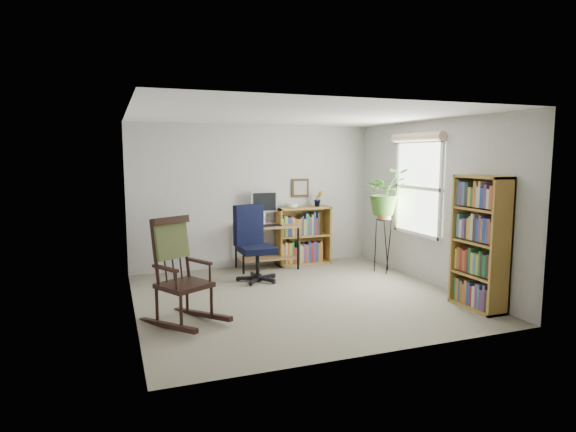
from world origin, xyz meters
name	(u,v)px	position (x,y,z in m)	size (l,w,h in m)	color
floor	(298,297)	(0.00, 0.00, 0.00)	(4.20, 4.00, 0.00)	gray
ceiling	(299,115)	(0.00, 0.00, 2.40)	(4.20, 4.00, 0.00)	white
wall_back	(255,196)	(0.00, 2.00, 1.20)	(4.20, 0.00, 2.40)	#B3B3AF
wall_front	(378,231)	(0.00, -2.00, 1.20)	(4.20, 0.00, 2.40)	#B3B3AF
wall_left	(131,215)	(-2.10, 0.00, 1.20)	(0.00, 4.00, 2.40)	#B3B3AF
wall_right	(432,203)	(2.10, 0.00, 1.20)	(0.00, 4.00, 2.40)	#B3B3AF
window	(418,188)	(2.06, 0.30, 1.40)	(0.12, 1.20, 1.50)	white
desk	(267,247)	(0.10, 1.70, 0.37)	(1.02, 0.56, 0.74)	olive
monitor	(264,208)	(0.10, 1.84, 1.02)	(0.46, 0.16, 0.56)	#B5B6BA
keyboard	(269,225)	(0.10, 1.58, 0.75)	(0.40, 0.15, 0.03)	black
office_chair	(257,243)	(-0.28, 0.97, 0.58)	(0.64, 0.64, 1.17)	black
rocking_chair	(184,271)	(-1.58, -0.50, 0.61)	(0.63, 1.06, 1.22)	black
low_bookshelf	(303,236)	(0.81, 1.82, 0.50)	(0.95, 0.32, 1.00)	olive
tall_bookshelf	(480,243)	(1.92, -1.21, 0.82)	(0.31, 0.72, 1.65)	olive
plant_stand	(383,241)	(1.80, 0.81, 0.51)	(0.28, 0.28, 1.02)	black
spider_plant	(385,169)	(1.80, 0.81, 1.67)	(1.69, 1.88, 1.46)	#3C6F26
potted_plant_small	(318,203)	(1.09, 1.83, 1.05)	(0.13, 0.24, 0.11)	#3C6F26
framed_picture	(300,188)	(0.81, 1.97, 1.32)	(0.32, 0.04, 0.32)	black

